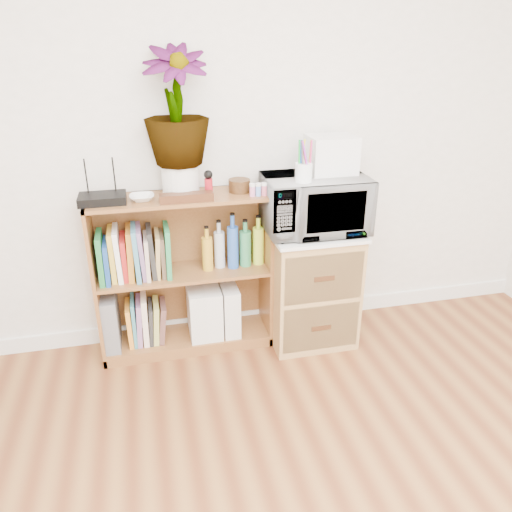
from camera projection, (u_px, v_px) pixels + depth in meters
name	position (u px, v px, depth m)	size (l,w,h in m)	color
skirting_board	(239.00, 318.00, 3.27)	(4.00, 0.02, 0.10)	white
bookshelf	(184.00, 275.00, 2.90)	(1.00, 0.30, 0.95)	brown
wicker_unit	(310.00, 286.00, 3.04)	(0.50, 0.45, 0.70)	#9E7542
microwave	(315.00, 204.00, 2.81)	(0.57, 0.39, 0.32)	white
pen_cup	(304.00, 172.00, 2.63)	(0.09, 0.09, 0.10)	white
small_appliance	(331.00, 154.00, 2.78)	(0.26, 0.22, 0.21)	white
router	(102.00, 199.00, 2.59)	(0.24, 0.16, 0.04)	black
white_bowl	(142.00, 198.00, 2.63)	(0.13, 0.13, 0.03)	white
plant_pot	(181.00, 180.00, 2.69)	(0.20, 0.20, 0.17)	silver
potted_plant	(176.00, 106.00, 2.53)	(0.33, 0.33, 0.60)	#3C6F2C
trinket_box	(186.00, 197.00, 2.61)	(0.28, 0.07, 0.05)	#3B1C10
kokeshi_doll	(209.00, 188.00, 2.68)	(0.04, 0.04, 0.10)	maroon
wooden_bowl	(239.00, 186.00, 2.77)	(0.12, 0.12, 0.07)	#321D0D
paint_jars	(258.00, 191.00, 2.70)	(0.10, 0.04, 0.05)	#D07391
file_box	(110.00, 320.00, 2.90)	(0.10, 0.26, 0.33)	slate
magazine_holder_left	(197.00, 312.00, 3.00)	(0.10, 0.25, 0.31)	silver
magazine_holder_mid	(212.00, 310.00, 3.02)	(0.10, 0.25, 0.31)	silver
magazine_holder_right	(229.00, 308.00, 3.05)	(0.10, 0.25, 0.31)	silver
cookbooks	(134.00, 254.00, 2.77)	(0.39, 0.20, 0.30)	#1F7738
liquor_bottles	(240.00, 243.00, 2.90)	(0.45, 0.07, 0.32)	gold
lower_books	(146.00, 320.00, 2.96)	(0.23, 0.19, 0.30)	orange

